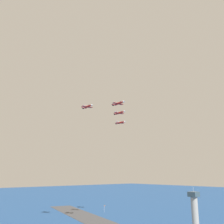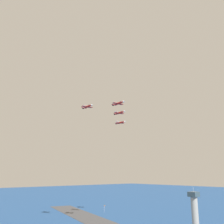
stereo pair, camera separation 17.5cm
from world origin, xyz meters
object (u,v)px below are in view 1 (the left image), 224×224
windsock (105,206)px  jet_left_outer (120,123)px  control_tower (195,210)px  jet_lead (118,103)px  jet_right_wingman (87,107)px  jet_left_wingman (120,113)px

windsock → jet_left_outer: (-10.15, -34.96, 78.24)m
control_tower → jet_left_outer: bearing=89.4°
jet_lead → jet_left_outer: bearing=140.4°
control_tower → jet_right_wingman: jet_right_wingman is taller
windsock → jet_left_wingman: (-27.35, -52.62, 81.97)m
jet_left_wingman → jet_right_wingman: jet_right_wingman is taller
jet_lead → jet_left_outer: size_ratio=1.01×
jet_lead → jet_left_wingman: 24.70m
windsock → jet_left_outer: bearing=-106.2°
jet_left_wingman → jet_left_outer: jet_left_wingman is taller
jet_lead → jet_left_wingman: bearing=140.4°
jet_left_wingman → jet_right_wingman: 31.93m
jet_left_wingman → jet_left_outer: bearing=139.9°
control_tower → windsock: 109.34m
control_tower → jet_right_wingman: bearing=129.7°
windsock → jet_left_outer: jet_left_outer is taller
jet_lead → jet_left_wingman: jet_lead is taller
jet_left_wingman → jet_lead: bearing=-40.1°
windsock → jet_right_wingman: size_ratio=0.42×
jet_lead → jet_left_wingman: size_ratio=0.99×
jet_left_outer → jet_left_wingman: bearing=-40.7°
jet_left_outer → jet_right_wingman: bearing=-68.9°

